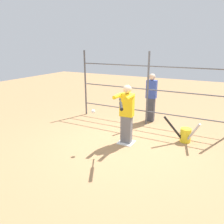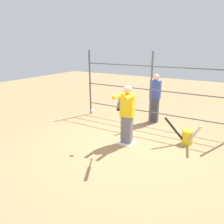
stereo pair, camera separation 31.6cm
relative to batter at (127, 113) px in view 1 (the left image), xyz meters
name	(u,v)px [view 1 (the left image)]	position (x,y,z in m)	size (l,w,h in m)	color
ground_plane	(126,143)	(0.00, -0.02, -0.84)	(24.00, 24.00, 0.00)	#9E754C
home_plate	(126,142)	(0.00, -0.02, -0.83)	(0.40, 0.40, 0.02)	white
fence_backstop	(148,89)	(0.00, -1.62, 0.32)	(4.75, 0.06, 2.32)	#4C4C51
batter	(127,113)	(0.00, 0.00, 0.00)	(0.40, 0.54, 1.55)	slate
baseball_bat_swinging	(121,105)	(-0.24, 0.86, 0.45)	(0.45, 0.79, 0.07)	black
softball_in_flight	(93,111)	(0.55, 0.70, 0.15)	(0.10, 0.10, 0.10)	white
bat_bucket	(185,134)	(-1.37, -0.77, -0.62)	(0.94, 0.56, 0.75)	yellow
bystander_behind_fence	(151,97)	(-0.01, -1.99, 0.00)	(0.33, 0.21, 1.61)	#3F3F47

